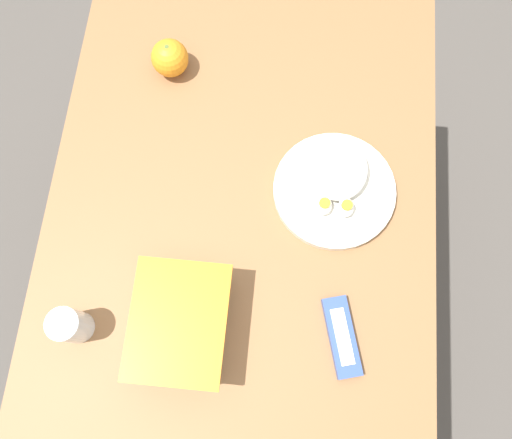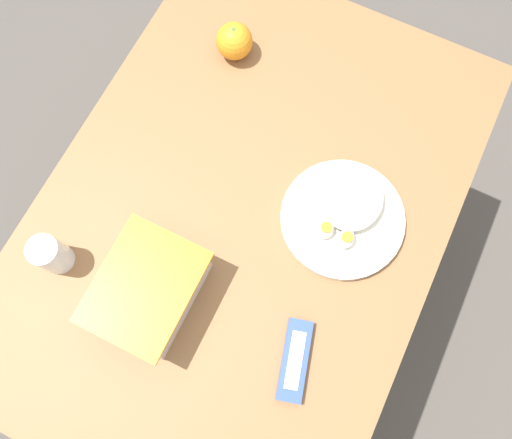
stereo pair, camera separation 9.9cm
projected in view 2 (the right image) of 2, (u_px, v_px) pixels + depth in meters
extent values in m
plane|color=#4C4742|center=(249.00, 276.00, 1.77)|extent=(10.00, 10.00, 0.00)
cube|color=brown|center=(244.00, 213.00, 1.04)|extent=(1.15, 0.80, 0.03)
cylinder|color=brown|center=(425.00, 152.00, 1.50)|extent=(0.05, 0.05, 0.75)
cylinder|color=brown|center=(45.00, 368.00, 1.33)|extent=(0.05, 0.05, 0.75)
cylinder|color=brown|center=(222.00, 64.00, 1.58)|extent=(0.05, 0.05, 0.75)
cube|color=white|center=(149.00, 291.00, 0.94)|extent=(0.20, 0.16, 0.09)
cube|color=beige|center=(151.00, 292.00, 0.96)|extent=(0.19, 0.14, 0.05)
cube|color=orange|center=(144.00, 287.00, 0.89)|extent=(0.22, 0.17, 0.01)
ellipsoid|color=tan|center=(152.00, 292.00, 0.94)|extent=(0.06, 0.06, 0.03)
sphere|color=orange|center=(234.00, 41.00, 1.09)|extent=(0.08, 0.08, 0.08)
cylinder|color=#4C662D|center=(234.00, 30.00, 1.06)|extent=(0.01, 0.01, 0.00)
cylinder|color=silver|center=(342.00, 219.00, 1.01)|extent=(0.25, 0.25, 0.02)
ellipsoid|color=white|center=(352.00, 199.00, 0.99)|extent=(0.14, 0.12, 0.04)
ellipsoid|color=white|center=(346.00, 239.00, 0.98)|extent=(0.04, 0.03, 0.03)
cylinder|color=#F4A823|center=(347.00, 237.00, 0.96)|extent=(0.02, 0.02, 0.01)
ellipsoid|color=white|center=(325.00, 229.00, 0.98)|extent=(0.04, 0.03, 0.03)
cylinder|color=#F4A823|center=(326.00, 227.00, 0.97)|extent=(0.02, 0.02, 0.01)
cube|color=#334C9E|center=(295.00, 360.00, 0.93)|extent=(0.16, 0.09, 0.02)
cube|color=white|center=(295.00, 360.00, 0.93)|extent=(0.11, 0.05, 0.00)
cylinder|color=silver|center=(51.00, 255.00, 0.95)|extent=(0.06, 0.06, 0.09)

